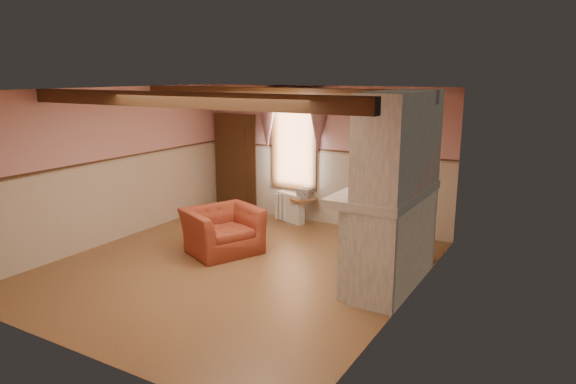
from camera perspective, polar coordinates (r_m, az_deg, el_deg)
The scene contains 26 objects.
floor at distance 8.37m, azimuth -5.87°, elevation -8.26°, with size 5.50×6.00×0.01m, color brown.
ceiling at distance 7.81m, azimuth -6.35°, elevation 11.26°, with size 5.50×6.00×0.01m, color silver.
wall_back at distance 10.50m, azimuth 3.62°, elevation 4.07°, with size 5.50×0.02×2.80m, color tan.
wall_front at distance 5.91m, azimuth -23.56°, elevation -4.11°, with size 5.50×0.02×2.80m, color tan.
wall_left at distance 9.83m, azimuth -19.17°, elevation 2.76°, with size 0.02×6.00×2.80m, color tan.
wall_right at distance 6.76m, azimuth 13.09°, elevation -1.28°, with size 0.02×6.00×2.80m, color tan.
wainscot at distance 8.13m, azimuth -5.99°, elevation -3.33°, with size 5.50×6.00×1.50m, color #BFB399, non-canonical shape.
chair_rail at distance 7.95m, azimuth -6.12°, elevation 1.86°, with size 5.50×6.00×0.08m, color black, non-canonical shape.
firebox at distance 7.81m, azimuth 8.77°, elevation -6.43°, with size 0.20×0.95×0.90m, color black.
armchair at distance 8.95m, azimuth -7.30°, elevation -4.26°, with size 1.19×1.04×0.78m, color maroon.
side_table at distance 10.58m, azimuth 1.72°, elevation -2.08°, with size 0.57×0.57×0.55m, color brown.
book_stack at distance 10.49m, azimuth 1.95°, elevation -0.09°, with size 0.26×0.32×0.20m, color #B7AD8C.
radiator at distance 10.72m, azimuth 0.27°, elevation -1.73°, with size 0.70×0.18×0.60m, color silver.
bowl at distance 7.32m, azimuth 10.43°, elevation 0.48°, with size 0.37×0.37×0.09m, color brown.
mantel_clock at distance 8.06m, azimuth 12.41°, elevation 1.93°, with size 0.14×0.24×0.20m, color black.
oil_lamp at distance 7.98m, azimuth 12.24°, elevation 2.11°, with size 0.11×0.11×0.28m, color #B87834.
candle_red at distance 6.73m, azimuth 8.56°, elevation -0.27°, with size 0.06×0.06×0.16m, color #B02F15.
jar_yellow at distance 6.86m, azimuth 9.00°, elevation -0.19°, with size 0.06×0.06×0.12m, color yellow.
fireplace at distance 7.41m, azimuth 12.08°, elevation 0.03°, with size 0.85×2.00×2.80m, color gray.
mantel at distance 7.47m, azimuth 10.76°, elevation -0.12°, with size 1.05×2.05×0.12m, color gray.
overmantel_mirror at distance 7.42m, azimuth 9.61°, elevation 4.64°, with size 0.06×1.44×1.04m, color silver.
door at distance 11.59m, azimuth -5.87°, elevation 3.12°, with size 1.10×0.10×2.10m, color black.
window at distance 10.72m, azimuth 0.68°, elevation 5.63°, with size 1.06×0.08×2.02m, color white.
window_drapes at distance 10.58m, azimuth 0.45°, elevation 8.80°, with size 1.30×0.14×1.40m, color gray.
ceiling_beam_front at distance 6.89m, azimuth -12.35°, elevation 9.99°, with size 5.50×0.18×0.20m, color black.
ceiling_beam_back at distance 8.81m, azimuth -1.62°, elevation 10.88°, with size 5.50×0.18×0.20m, color black.
Camera 1 is at (4.63, -6.28, 3.03)m, focal length 32.00 mm.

